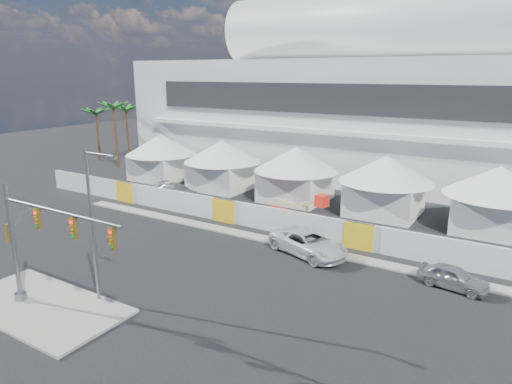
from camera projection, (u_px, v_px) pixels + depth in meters
The scene contains 12 objects.
ground at pixel (160, 313), 24.51m from camera, with size 160.00×160.00×0.00m, color black.
median_island at pixel (41, 306), 25.06m from camera, with size 10.00×5.00×0.15m, color gray.
stadium at pixel (467, 100), 51.86m from camera, with size 80.00×24.80×21.98m.
tent_row at pixel (338, 174), 43.22m from camera, with size 53.40×8.40×5.40m.
hoarding_fence at pixel (359, 236), 33.15m from camera, with size 70.00×0.25×2.00m, color silver.
palm_cluster at pixel (127, 114), 64.02m from camera, with size 10.60×10.60×8.55m.
sedan_silver at pixel (453, 277), 27.22m from camera, with size 4.07×1.64×1.39m, color #AFAFB4.
pickup_curb at pixel (309, 243), 32.19m from camera, with size 6.06×2.79×1.68m, color silver.
lot_car_c at pixel (177, 191), 46.76m from camera, with size 4.98×2.03×1.45m, color #A7A7AC.
traffic_mast at pixel (35, 243), 23.69m from camera, with size 9.07×0.65×6.72m.
streetlight_median at pixel (94, 216), 24.40m from camera, with size 2.37×0.24×8.56m.
boom_lift at pixel (288, 213), 38.79m from camera, with size 6.80×2.41×3.34m.
Camera 1 is at (15.97, -16.05, 12.54)m, focal length 32.00 mm.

